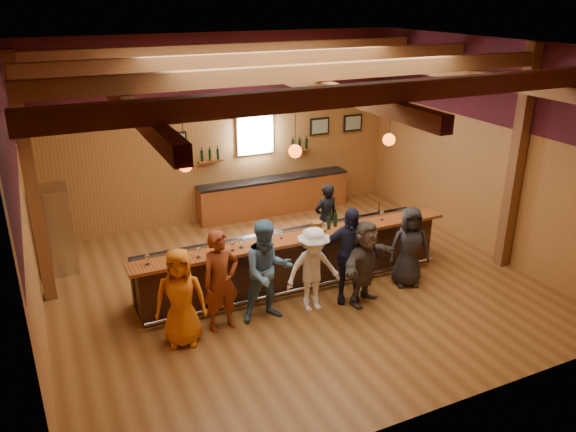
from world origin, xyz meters
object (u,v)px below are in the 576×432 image
Objects in this scene: back_bar_cabinet at (274,196)px; ice_bucket at (316,228)px; stainless_fridge at (54,230)px; bar_counter at (292,258)px; customer_navy at (349,255)px; customer_dark at (409,247)px; customer_denim at (268,271)px; customer_brown at (364,263)px; customer_white at (313,270)px; bartender at (326,219)px; customer_orange at (181,298)px; customer_redvest at (221,281)px; bottle_a at (329,223)px.

back_bar_cabinet is 4.07m from ice_bucket.
stainless_fridge is at bearing 147.96° from ice_bucket.
bar_counter is 3.43× the size of customer_navy.
customer_dark reaches higher than back_bar_cabinet.
customer_brown is (1.80, -0.22, -0.12)m from customer_denim.
customer_denim is 1.49m from ice_bucket.
back_bar_cabinet is at bearing 112.00° from customer_navy.
customer_brown reaches higher than customer_white.
customer_white is 2.44m from bartender.
customer_orange is at bearing 152.99° from customer_brown.
customer_navy is (0.73, 0.00, 0.13)m from customer_white.
customer_redvest is at bearing -178.37° from customer_denim.
stainless_fridge is at bearing 116.45° from customer_redvest.
stainless_fridge is 1.01× the size of customer_redvest.
bar_counter is at bearing -108.34° from back_bar_cabinet.
customer_dark is at bearing 105.29° from bartender.
bar_counter is 1.59m from bartender.
customer_navy is (2.39, -0.10, 0.03)m from customer_redvest.
customer_white is (-0.10, -1.08, 0.27)m from bar_counter.
stainless_fridge is 1.14× the size of bartender.
customer_redvest is 1.67m from customer_white.
customer_redvest is 7.32× the size of ice_bucket.
stainless_fridge is 4.15m from customer_redvest.
customer_white reaches higher than bottle_a.
customer_denim is at bearing -132.80° from bar_counter.
customer_denim is 1.58m from customer_navy.
customer_navy is (-0.55, -4.65, 0.44)m from back_bar_cabinet.
customer_navy is 1.38m from customer_dark.
customer_white is 0.74m from customer_navy.
ice_bucket is (0.34, -0.34, 0.71)m from bar_counter.
customer_orange reaches higher than ice_bucket.
customer_redvest is 1.13× the size of bartender.
bartender reaches higher than back_bar_cabinet.
customer_denim is at bearing -47.61° from stainless_fridge.
customer_denim is 1.00× the size of customer_navy.
customer_navy is (1.58, -0.05, -0.00)m from customer_denim.
ice_bucket is at bearing -44.96° from bar_counter.
customer_brown is at bearing -8.23° from customer_navy.
customer_dark is (4.49, 0.09, -0.04)m from customer_orange.
bartender is (3.74, 2.06, -0.04)m from customer_orange.
ice_bucket is (-0.29, 0.74, 0.31)m from customer_navy.
customer_brown is at bearing -79.31° from bottle_a.
customer_dark is 1.01× the size of bartender.
customer_orange is 2.96m from ice_bucket.
customer_dark is at bearing 5.13° from customer_denim.
back_bar_cabinet is (1.18, 3.57, -0.05)m from bar_counter.
customer_dark is at bearing -22.27° from ice_bucket.
customer_dark is at bearing -79.86° from back_bar_cabinet.
customer_brown reaches higher than bar_counter.
bartender is at bearing 54.44° from ice_bucket.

